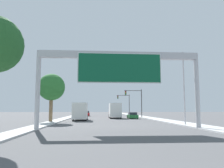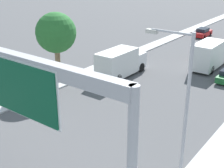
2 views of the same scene
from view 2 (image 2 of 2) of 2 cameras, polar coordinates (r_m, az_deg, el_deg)
median_strip_left at (r=57.62m, az=12.52°, el=8.94°), size 2.00×120.00×0.15m
sign_gantry at (r=17.92m, az=-18.81°, el=0.77°), size 16.86×0.73×7.96m
car_near_left at (r=56.61m, az=16.29°, el=9.01°), size 1.75×4.35×1.48m
truck_box_primary at (r=35.25m, az=1.57°, el=3.93°), size 2.46×7.12×3.13m
truck_box_secondary at (r=39.81m, az=17.47°, el=5.15°), size 2.47×7.27×3.31m
palm_tree_background at (r=32.81m, az=-10.21°, el=9.13°), size 4.19×4.19×7.55m
street_lamp_right at (r=16.42m, az=12.54°, el=-3.86°), size 2.63×0.28×9.30m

